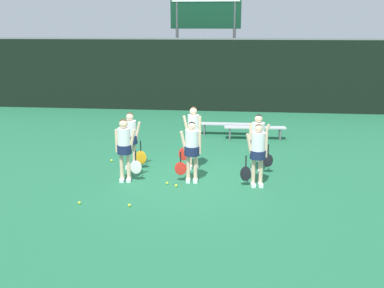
# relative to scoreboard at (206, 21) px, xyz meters

# --- Properties ---
(ground_plane) EXTENTS (140.00, 140.00, 0.00)m
(ground_plane) POSITION_rel_scoreboard_xyz_m (0.54, -10.81, -4.15)
(ground_plane) COLOR #216642
(fence_windscreen) EXTENTS (60.00, 0.08, 3.41)m
(fence_windscreen) POSITION_rel_scoreboard_xyz_m (0.54, -1.21, -2.43)
(fence_windscreen) COLOR black
(fence_windscreen) RESTS_ON ground_plane
(scoreboard) EXTENTS (3.40, 0.15, 5.38)m
(scoreboard) POSITION_rel_scoreboard_xyz_m (0.00, 0.00, 0.00)
(scoreboard) COLOR #515156
(scoreboard) RESTS_ON ground_plane
(bench_courtside) EXTENTS (2.19, 0.47, 0.47)m
(bench_courtside) POSITION_rel_scoreboard_xyz_m (2.33, -6.61, -3.74)
(bench_courtside) COLOR #B2B2B7
(bench_courtside) RESTS_ON ground_plane
(bench_far) EXTENTS (2.16, 0.39, 0.44)m
(bench_far) POSITION_rel_scoreboard_xyz_m (1.36, -6.00, -3.77)
(bench_far) COLOR #B2B2B7
(bench_far) RESTS_ON ground_plane
(player_0) EXTENTS (0.67, 0.38, 1.67)m
(player_0) POSITION_rel_scoreboard_xyz_m (-1.16, -11.44, -3.17)
(player_0) COLOR beige
(player_0) RESTS_ON ground_plane
(player_1) EXTENTS (0.69, 0.40, 1.61)m
(player_1) POSITION_rel_scoreboard_xyz_m (0.57, -11.30, -3.21)
(player_1) COLOR beige
(player_1) RESTS_ON ground_plane
(player_2) EXTENTS (0.67, 0.40, 1.62)m
(player_2) POSITION_rel_scoreboard_xyz_m (2.25, -11.45, -3.20)
(player_2) COLOR beige
(player_2) RESTS_ON ground_plane
(player_3) EXTENTS (0.68, 0.39, 1.62)m
(player_3) POSITION_rel_scoreboard_xyz_m (-1.26, -10.35, -3.20)
(player_3) COLOR beige
(player_3) RESTS_ON ground_plane
(player_4) EXTENTS (0.65, 0.36, 1.79)m
(player_4) POSITION_rel_scoreboard_xyz_m (0.49, -10.21, -3.10)
(player_4) COLOR beige
(player_4) RESTS_ON ground_plane
(player_5) EXTENTS (0.68, 0.40, 1.64)m
(player_5) POSITION_rel_scoreboard_xyz_m (2.30, -10.34, -3.18)
(player_5) COLOR beige
(player_5) RESTS_ON ground_plane
(tennis_ball_0) EXTENTS (0.07, 0.07, 0.07)m
(tennis_ball_0) POSITION_rel_scoreboard_xyz_m (-0.03, -11.58, -4.12)
(tennis_ball_0) COLOR #CCE033
(tennis_ball_0) RESTS_ON ground_plane
(tennis_ball_1) EXTENTS (0.07, 0.07, 0.07)m
(tennis_ball_1) POSITION_rel_scoreboard_xyz_m (-0.64, -13.13, -4.12)
(tennis_ball_1) COLOR #CCE033
(tennis_ball_1) RESTS_ON ground_plane
(tennis_ball_2) EXTENTS (0.07, 0.07, 0.07)m
(tennis_ball_2) POSITION_rel_scoreboard_xyz_m (0.23, -11.75, -4.12)
(tennis_ball_2) COLOR #CCE033
(tennis_ball_2) RESTS_ON ground_plane
(tennis_ball_3) EXTENTS (0.07, 0.07, 0.07)m
(tennis_ball_3) POSITION_rel_scoreboard_xyz_m (-1.82, -13.11, -4.12)
(tennis_ball_3) COLOR #CCE033
(tennis_ball_3) RESTS_ON ground_plane
(tennis_ball_4) EXTENTS (0.07, 0.07, 0.07)m
(tennis_ball_4) POSITION_rel_scoreboard_xyz_m (0.46, -9.07, -4.12)
(tennis_ball_4) COLOR #CCE033
(tennis_ball_4) RESTS_ON ground_plane
(tennis_ball_5) EXTENTS (0.07, 0.07, 0.07)m
(tennis_ball_5) POSITION_rel_scoreboard_xyz_m (-2.02, -9.79, -4.12)
(tennis_ball_5) COLOR #CCE033
(tennis_ball_5) RESTS_ON ground_plane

